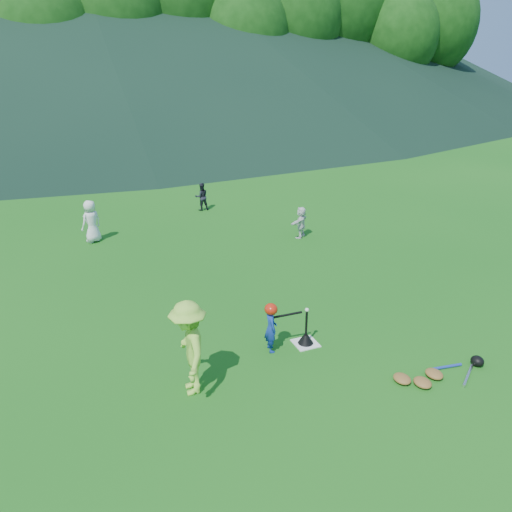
{
  "coord_description": "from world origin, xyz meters",
  "views": [
    {
      "loc": [
        -4.07,
        -7.3,
        5.18
      ],
      "look_at": [
        0.0,
        2.5,
        0.9
      ],
      "focal_mm": 35.0,
      "sensor_mm": 36.0,
      "label": 1
    }
  ],
  "objects_px": {
    "fielder_b": "(202,197)",
    "equipment_pile": "(435,374)",
    "fielder_d": "(301,222)",
    "batting_tee": "(306,338)",
    "home_plate": "(306,343)",
    "fielder_a": "(91,221)",
    "batter_child": "(271,328)",
    "adult_coach": "(189,348)"
  },
  "relations": [
    {
      "from": "fielder_b",
      "to": "equipment_pile",
      "type": "bearing_deg",
      "value": 93.73
    },
    {
      "from": "equipment_pile",
      "to": "fielder_d",
      "type": "bearing_deg",
      "value": 80.98
    },
    {
      "from": "fielder_b",
      "to": "batting_tee",
      "type": "height_order",
      "value": "fielder_b"
    },
    {
      "from": "home_plate",
      "to": "equipment_pile",
      "type": "relative_size",
      "value": 0.25
    },
    {
      "from": "fielder_a",
      "to": "fielder_b",
      "type": "height_order",
      "value": "fielder_a"
    },
    {
      "from": "batter_child",
      "to": "equipment_pile",
      "type": "distance_m",
      "value": 2.97
    },
    {
      "from": "batting_tee",
      "to": "fielder_a",
      "type": "bearing_deg",
      "value": 113.02
    },
    {
      "from": "fielder_b",
      "to": "equipment_pile",
      "type": "height_order",
      "value": "fielder_b"
    },
    {
      "from": "fielder_d",
      "to": "batter_child",
      "type": "bearing_deg",
      "value": 20.31
    },
    {
      "from": "home_plate",
      "to": "equipment_pile",
      "type": "height_order",
      "value": "equipment_pile"
    },
    {
      "from": "batting_tee",
      "to": "adult_coach",
      "type": "bearing_deg",
      "value": -167.26
    },
    {
      "from": "fielder_b",
      "to": "fielder_a",
      "type": "bearing_deg",
      "value": 25.49
    },
    {
      "from": "adult_coach",
      "to": "fielder_d",
      "type": "bearing_deg",
      "value": 146.46
    },
    {
      "from": "batter_child",
      "to": "equipment_pile",
      "type": "bearing_deg",
      "value": -122.44
    },
    {
      "from": "home_plate",
      "to": "fielder_b",
      "type": "relative_size",
      "value": 0.45
    },
    {
      "from": "adult_coach",
      "to": "batter_child",
      "type": "bearing_deg",
      "value": 116.49
    },
    {
      "from": "home_plate",
      "to": "fielder_a",
      "type": "xyz_separation_m",
      "value": [
        -3.19,
        7.5,
        0.62
      ]
    },
    {
      "from": "fielder_d",
      "to": "batting_tee",
      "type": "height_order",
      "value": "fielder_d"
    },
    {
      "from": "adult_coach",
      "to": "fielder_b",
      "type": "xyz_separation_m",
      "value": [
        3.19,
        9.96,
        -0.32
      ]
    },
    {
      "from": "home_plate",
      "to": "fielder_a",
      "type": "distance_m",
      "value": 8.18
    },
    {
      "from": "adult_coach",
      "to": "equipment_pile",
      "type": "distance_m",
      "value": 4.25
    },
    {
      "from": "batting_tee",
      "to": "fielder_d",
      "type": "bearing_deg",
      "value": 63.65
    },
    {
      "from": "fielder_b",
      "to": "batting_tee",
      "type": "distance_m",
      "value": 9.45
    },
    {
      "from": "fielder_a",
      "to": "equipment_pile",
      "type": "relative_size",
      "value": 0.7
    },
    {
      "from": "batter_child",
      "to": "adult_coach",
      "type": "bearing_deg",
      "value": 116.73
    },
    {
      "from": "fielder_a",
      "to": "home_plate",
      "type": "bearing_deg",
      "value": 82.48
    },
    {
      "from": "fielder_b",
      "to": "fielder_d",
      "type": "height_order",
      "value": "fielder_b"
    },
    {
      "from": "adult_coach",
      "to": "batting_tee",
      "type": "xyz_separation_m",
      "value": [
        2.43,
        0.55,
        -0.69
      ]
    },
    {
      "from": "fielder_d",
      "to": "home_plate",
      "type": "bearing_deg",
      "value": 26.29
    },
    {
      "from": "fielder_a",
      "to": "fielder_d",
      "type": "bearing_deg",
      "value": 130.44
    },
    {
      "from": "fielder_d",
      "to": "fielder_a",
      "type": "bearing_deg",
      "value": -56.37
    },
    {
      "from": "fielder_b",
      "to": "fielder_d",
      "type": "distance_m",
      "value": 4.4
    },
    {
      "from": "home_plate",
      "to": "fielder_b",
      "type": "xyz_separation_m",
      "value": [
        0.76,
        9.41,
        0.49
      ]
    },
    {
      "from": "batter_child",
      "to": "fielder_b",
      "type": "xyz_separation_m",
      "value": [
        1.48,
        9.35,
        0.02
      ]
    },
    {
      "from": "fielder_d",
      "to": "equipment_pile",
      "type": "height_order",
      "value": "fielder_d"
    },
    {
      "from": "adult_coach",
      "to": "fielder_a",
      "type": "bearing_deg",
      "value": -167.67
    },
    {
      "from": "home_plate",
      "to": "batter_child",
      "type": "xyz_separation_m",
      "value": [
        -0.72,
        0.06,
        0.46
      ]
    },
    {
      "from": "adult_coach",
      "to": "fielder_b",
      "type": "relative_size",
      "value": 1.65
    },
    {
      "from": "batter_child",
      "to": "equipment_pile",
      "type": "height_order",
      "value": "batter_child"
    },
    {
      "from": "home_plate",
      "to": "fielder_a",
      "type": "relative_size",
      "value": 0.36
    },
    {
      "from": "fielder_d",
      "to": "equipment_pile",
      "type": "distance_m",
      "value": 7.39
    },
    {
      "from": "fielder_b",
      "to": "batting_tee",
      "type": "relative_size",
      "value": 1.46
    }
  ]
}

